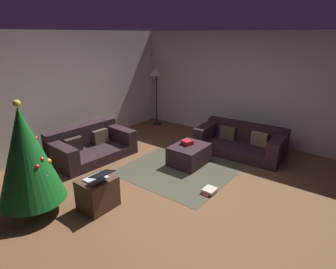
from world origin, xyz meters
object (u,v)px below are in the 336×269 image
Objects in this scene: couch_left at (90,146)px; tv_remote at (183,145)px; christmas_tree at (26,155)px; corner_lamp at (156,75)px; ottoman at (189,155)px; side_table at (98,193)px; gift_box at (187,142)px; laptop at (98,177)px; couch_right at (241,142)px; book_stack at (209,191)px.

couch_left is 10.87× the size of tv_remote.
christmas_tree is 1.03× the size of corner_lamp.
side_table is (-2.13, 0.26, 0.04)m from ottoman.
gift_box is 0.12× the size of corner_lamp.
couch_left is 2.14m from ottoman.
couch_left reaches higher than tv_remote.
corner_lamp is (3.81, 2.04, 0.88)m from laptop.
couch_right is 4.34m from christmas_tree.
christmas_tree is at bearing 66.20° from couch_right.
couch_left is 0.92× the size of couch_right.
corner_lamp reaches higher than couch_right.
couch_right is 1.39m from gift_box.
corner_lamp reaches higher than tv_remote.
tv_remote is at bearing -16.53° from christmas_tree.
ottoman is 3.02m from christmas_tree.
laptop is (-2.13, 0.20, 0.34)m from ottoman.
couch_right reaches higher than ottoman.
christmas_tree reaches higher than couch_left.
couch_left is at bearing 55.29° from side_table.
laptop is 4.41m from corner_lamp.
tv_remote is (-1.31, 0.69, 0.17)m from couch_right.
ottoman is 0.45× the size of christmas_tree.
laptop reaches higher than couch_right.
corner_lamp is at bearing 52.66° from gift_box.
ottoman is at bearing 50.75° from book_stack.
laptop is at bearing 172.46° from tv_remote.
laptop is at bearing 176.69° from gift_box.
couch_right is 1.49m from tv_remote.
couch_right reaches higher than gift_box.
side_table is 0.31× the size of corner_lamp.
gift_box is 0.12× the size of christmas_tree.
corner_lamp is at bearing 53.10° from ottoman.
ottoman is 2.15m from side_table.
ottoman is 1.49× the size of side_table.
couch_right is at bearing -14.20° from side_table.
book_stack is (-0.76, -0.97, -0.41)m from gift_box.
christmas_tree is (-2.82, 0.83, 0.49)m from gift_box.
tv_remote is at bearing -4.47° from side_table.
book_stack is at bearing 95.40° from couch_right.
tv_remote is 1.25m from book_stack.
side_table is at bearing 173.02° from ottoman.
couch_right is 1.10× the size of christmas_tree.
couch_right is 2.46× the size of ottoman.
corner_lamp is (4.46, 1.33, 0.49)m from christmas_tree.
laptop is (-1.13, -1.68, 0.29)m from couch_left.
laptop is at bearing -47.19° from christmas_tree.
gift_box reaches higher than tv_remote.
couch_right is 4.65× the size of laptop.
couch_right is at bearing -20.41° from christmas_tree.
tv_remote is at bearing 56.50° from book_stack.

